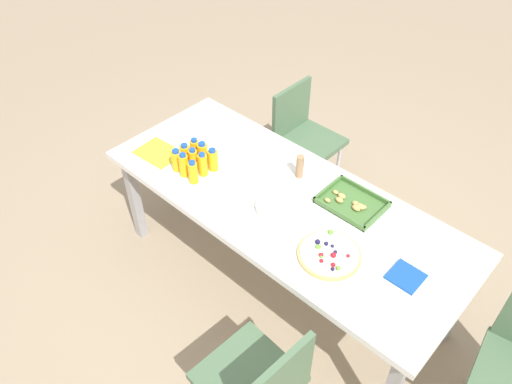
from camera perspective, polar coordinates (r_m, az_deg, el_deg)
name	(u,v)px	position (r m, az deg, el deg)	size (l,w,h in m)	color
ground_plane	(279,280)	(3.25, 2.61, -10.06)	(12.00, 12.00, 0.00)	gray
party_table	(282,206)	(2.76, 3.04, -1.66)	(2.10, 0.85, 0.73)	white
chair_near_right	(259,383)	(2.33, 0.33, -21.04)	(0.42, 0.42, 0.83)	#4C6B4C
chair_far_left	(303,133)	(3.58, 5.41, 6.79)	(0.40, 0.40, 0.83)	#4C6B4C
juice_bottle_0	(177,160)	(2.89, -9.08, 3.62)	(0.06, 0.06, 0.14)	#F9AB14
juice_bottle_1	(184,165)	(2.84, -8.29, 3.08)	(0.06, 0.06, 0.15)	#FAAC14
juice_bottle_2	(193,172)	(2.79, -7.24, 2.26)	(0.05, 0.05, 0.14)	#F9AE14
juice_bottle_3	(185,154)	(2.93, -8.14, 4.30)	(0.06, 0.06, 0.13)	#F9AF14
juice_bottle_4	(193,160)	(2.88, -7.21, 3.69)	(0.05, 0.05, 0.15)	#FAAD14
juice_bottle_5	(203,165)	(2.83, -6.13, 3.15)	(0.05, 0.05, 0.15)	#F9AC14
juice_bottle_6	(195,149)	(2.96, -7.03, 4.92)	(0.05, 0.05, 0.14)	#F9AC14
juice_bottle_7	(203,154)	(2.91, -6.14, 4.40)	(0.06, 0.06, 0.15)	#FAAB14
juice_bottle_8	(213,160)	(2.87, -4.98, 3.70)	(0.06, 0.06, 0.14)	#F9AC14
fruit_pizza	(329,254)	(2.44, 8.39, -7.08)	(0.31, 0.31, 0.05)	tan
snack_tray	(351,203)	(2.71, 10.91, -1.25)	(0.33, 0.26, 0.04)	#477238
plate_stack	(274,207)	(2.63, 2.03, -1.78)	(0.19, 0.19, 0.03)	silver
napkin_stack	(406,276)	(2.44, 16.82, -9.27)	(0.15, 0.15, 0.01)	#194CA5
cardboard_tube	(300,166)	(2.81, 5.06, 2.94)	(0.04, 0.04, 0.14)	#9E7A56
paper_folder	(158,153)	(3.07, -11.14, 4.45)	(0.26, 0.20, 0.01)	yellow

